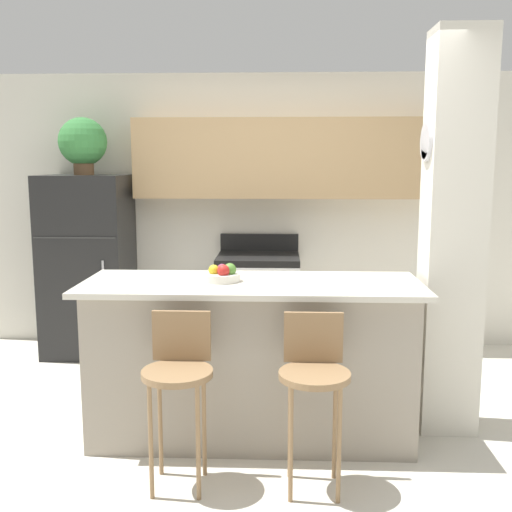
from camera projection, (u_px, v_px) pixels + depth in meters
name	position (u px, v px, depth m)	size (l,w,h in m)	color
ground_plane	(252.00, 435.00, 3.86)	(14.00, 14.00, 0.00)	beige
wall_back	(273.00, 189.00, 5.56)	(5.60, 0.38, 2.55)	silver
pillar_right	(452.00, 236.00, 3.79)	(0.38, 0.32, 2.55)	silver
counter_bar	(251.00, 359.00, 3.78)	(2.10, 0.76, 1.01)	gray
refrigerator	(88.00, 265.00, 5.44)	(0.74, 0.67, 1.63)	black
stove_range	(258.00, 304.00, 5.46)	(0.74, 0.63, 1.07)	white
bar_stool_left	(179.00, 373.00, 3.20)	(0.38, 0.38, 0.94)	olive
bar_stool_right	(314.00, 375.00, 3.17)	(0.38, 0.38, 0.94)	olive
potted_plant_on_fridge	(83.00, 143.00, 5.27)	(0.42, 0.42, 0.50)	brown
fruit_bowl	(223.00, 275.00, 3.71)	(0.23, 0.23, 0.12)	silver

